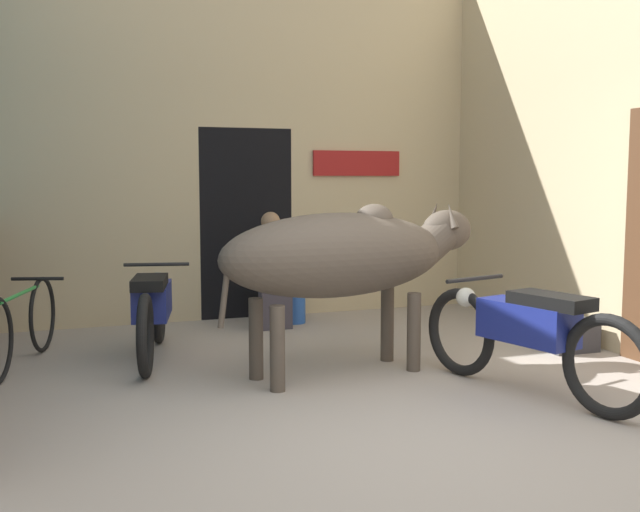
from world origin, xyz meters
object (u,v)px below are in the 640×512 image
cow (346,255)px  crate (569,335)px  motorcycle_far (152,308)px  shopkeeper_seated (272,267)px  motorcycle_near (527,332)px  bicycle (22,325)px  plastic_stool (294,300)px

cow → crate: 2.29m
motorcycle_far → crate: bearing=-15.2°
motorcycle_far → shopkeeper_seated: shopkeeper_seated is taller
motorcycle_near → bicycle: 3.95m
crate → cow: bearing=-178.6°
motorcycle_near → shopkeeper_seated: shopkeeper_seated is taller
cow → crate: bearing=1.4°
motorcycle_far → plastic_stool: (1.61, 1.08, -0.19)m
crate → shopkeeper_seated: bearing=138.9°
bicycle → crate: bearing=-12.7°
plastic_stool → crate: bearing=-47.0°
cow → bicycle: cow is taller
motorcycle_far → shopkeeper_seated: 1.64m
shopkeeper_seated → plastic_stool: 0.48m
plastic_stool → crate: (1.90, -2.04, -0.11)m
motorcycle_near → plastic_stool: motorcycle_near is taller
cow → plastic_stool: cow is taller
motorcycle_far → motorcycle_near: bearing=-40.2°
cow → shopkeeper_seated: (-0.03, 1.96, -0.32)m
cow → crate: size_ratio=5.23×
motorcycle_near → shopkeeper_seated: size_ratio=1.63×
cow → motorcycle_far: 1.76m
motorcycle_near → motorcycle_far: size_ratio=1.05×
cow → bicycle: (-2.39, 1.07, -0.59)m
motorcycle_far → bicycle: 1.04m
bicycle → plastic_stool: bearing=21.0°
shopkeeper_seated → cow: bearing=-89.2°
bicycle → cow: bearing=-24.2°
shopkeeper_seated → plastic_stool: shopkeeper_seated is taller
crate → motorcycle_far: bearing=164.8°
bicycle → crate: bicycle is taller
motorcycle_far → plastic_stool: bearing=34.0°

